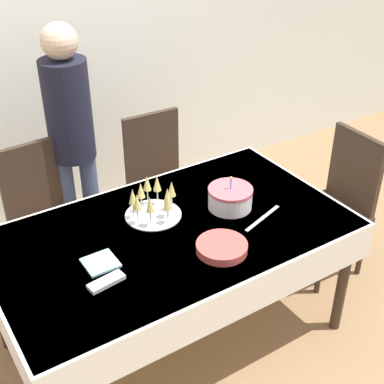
# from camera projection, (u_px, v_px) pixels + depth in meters

# --- Properties ---
(ground_plane) EXTENTS (12.00, 12.00, 0.00)m
(ground_plane) POSITION_uv_depth(u_px,v_px,m) (175.00, 335.00, 3.11)
(ground_plane) COLOR #93704C
(wall_back) EXTENTS (8.00, 0.05, 2.70)m
(wall_back) POSITION_uv_depth(u_px,v_px,m) (46.00, 38.00, 3.56)
(wall_back) COLOR silver
(wall_back) RESTS_ON ground_plane
(dining_table) EXTENTS (1.82, 1.05, 0.76)m
(dining_table) POSITION_uv_depth(u_px,v_px,m) (173.00, 245.00, 2.77)
(dining_table) COLOR silver
(dining_table) RESTS_ON ground_plane
(dining_chair_far_left) EXTENTS (0.44, 0.44, 0.95)m
(dining_chair_far_left) POSITION_uv_depth(u_px,v_px,m) (44.00, 214.00, 3.25)
(dining_chair_far_left) COLOR #38281E
(dining_chair_far_left) RESTS_ON ground_plane
(dining_chair_far_right) EXTENTS (0.43, 0.43, 0.95)m
(dining_chair_far_right) POSITION_uv_depth(u_px,v_px,m) (160.00, 178.00, 3.63)
(dining_chair_far_right) COLOR #38281E
(dining_chair_far_right) RESTS_ON ground_plane
(dining_chair_right_end) EXTENTS (0.43, 0.43, 0.95)m
(dining_chair_right_end) POSITION_uv_depth(u_px,v_px,m) (338.00, 199.00, 3.40)
(dining_chair_right_end) COLOR #38281E
(dining_chair_right_end) RESTS_ON ground_plane
(birthday_cake) EXTENTS (0.24, 0.24, 0.19)m
(birthday_cake) POSITION_uv_depth(u_px,v_px,m) (230.00, 198.00, 2.86)
(birthday_cake) COLOR white
(birthday_cake) RESTS_ON dining_table
(champagne_tray) EXTENTS (0.30, 0.30, 0.18)m
(champagne_tray) POSITION_uv_depth(u_px,v_px,m) (153.00, 200.00, 2.77)
(champagne_tray) COLOR silver
(champagne_tray) RESTS_ON dining_table
(plate_stack_main) EXTENTS (0.25, 0.25, 0.04)m
(plate_stack_main) POSITION_uv_depth(u_px,v_px,m) (222.00, 247.00, 2.56)
(plate_stack_main) COLOR #CC4C47
(plate_stack_main) RESTS_ON dining_table
(cake_knife) EXTENTS (0.29, 0.11, 0.00)m
(cake_knife) POSITION_uv_depth(u_px,v_px,m) (263.00, 218.00, 2.80)
(cake_knife) COLOR silver
(cake_knife) RESTS_ON dining_table
(fork_pile) EXTENTS (0.18, 0.08, 0.02)m
(fork_pile) POSITION_uv_depth(u_px,v_px,m) (106.00, 282.00, 2.36)
(fork_pile) COLOR silver
(fork_pile) RESTS_ON dining_table
(napkin_pile) EXTENTS (0.15, 0.15, 0.01)m
(napkin_pile) POSITION_uv_depth(u_px,v_px,m) (101.00, 263.00, 2.48)
(napkin_pile) COLOR #8CC6E0
(napkin_pile) RESTS_ON dining_table
(person_standing) EXTENTS (0.28, 0.28, 1.61)m
(person_standing) POSITION_uv_depth(u_px,v_px,m) (71.00, 129.00, 3.25)
(person_standing) COLOR #3F4C72
(person_standing) RESTS_ON ground_plane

